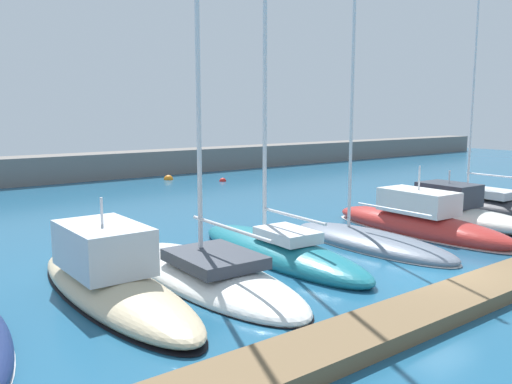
% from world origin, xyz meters
% --- Properties ---
extents(ground_plane, '(120.00, 120.00, 0.00)m').
position_xyz_m(ground_plane, '(0.00, 0.00, 0.00)').
color(ground_plane, '#1E567A').
extents(dock_pier, '(32.67, 1.70, 0.40)m').
position_xyz_m(dock_pier, '(0.00, -1.83, 0.20)').
color(dock_pier, brown).
rests_on(dock_pier, ground_plane).
extents(breakwater_seawall, '(108.00, 2.93, 2.06)m').
position_xyz_m(breakwater_seawall, '(0.00, 32.35, 1.03)').
color(breakwater_seawall, slate).
rests_on(breakwater_seawall, ground_plane).
extents(motorboat_sand_second, '(2.59, 9.66, 3.13)m').
position_xyz_m(motorboat_sand_second, '(-8.83, 4.93, 0.55)').
color(motorboat_sand_second, beige).
rests_on(motorboat_sand_second, ground_plane).
extents(sailboat_white_third, '(3.51, 9.82, 20.79)m').
position_xyz_m(sailboat_white_third, '(-5.75, 4.43, 0.25)').
color(sailboat_white_third, white).
rests_on(sailboat_white_third, ground_plane).
extents(sailboat_teal_fourth, '(3.21, 9.75, 20.77)m').
position_xyz_m(sailboat_teal_fourth, '(-2.20, 5.13, 0.39)').
color(sailboat_teal_fourth, '#19707F').
rests_on(sailboat_teal_fourth, ground_plane).
extents(sailboat_slate_fifth, '(2.72, 8.16, 13.17)m').
position_xyz_m(sailboat_slate_fifth, '(1.87, 4.19, 0.20)').
color(sailboat_slate_fifth, slate).
rests_on(sailboat_slate_fifth, ground_plane).
extents(motorboat_red_sixth, '(2.91, 9.50, 3.29)m').
position_xyz_m(motorboat_red_sixth, '(5.45, 4.46, 0.49)').
color(motorboat_red_sixth, '#B72D28').
rests_on(motorboat_red_sixth, ground_plane).
extents(motorboat_ivory_seventh, '(2.97, 8.36, 2.74)m').
position_xyz_m(motorboat_ivory_seventh, '(8.83, 4.50, 0.48)').
color(motorboat_ivory_seventh, silver).
rests_on(motorboat_ivory_seventh, ground_plane).
extents(sailboat_charcoal_eighth, '(3.32, 10.42, 20.04)m').
position_xyz_m(sailboat_charcoal_eighth, '(12.40, 5.46, 0.40)').
color(sailboat_charcoal_eighth, '#2D2D33').
rests_on(sailboat_charcoal_eighth, ground_plane).
extents(mooring_buoy_orange, '(0.76, 0.76, 0.76)m').
position_xyz_m(mooring_buoy_orange, '(5.76, 28.10, 0.00)').
color(mooring_buoy_orange, orange).
rests_on(mooring_buoy_orange, ground_plane).
extents(mooring_buoy_red, '(0.55, 0.55, 0.55)m').
position_xyz_m(mooring_buoy_red, '(8.62, 24.59, 0.00)').
color(mooring_buoy_red, red).
rests_on(mooring_buoy_red, ground_plane).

